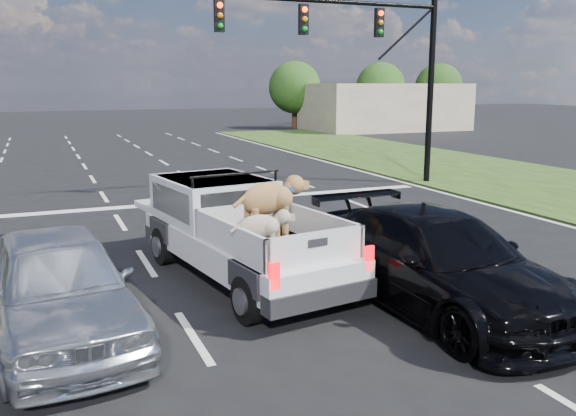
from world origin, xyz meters
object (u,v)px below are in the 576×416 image
silver_sedan (58,286)px  black_coupe (438,261)px  traffic_signal (373,49)px  pickup_truck (237,229)px

silver_sedan → black_coupe: size_ratio=0.86×
traffic_signal → pickup_truck: 11.68m
pickup_truck → black_coupe: pickup_truck is taller
traffic_signal → black_coupe: 12.57m
silver_sedan → black_coupe: silver_sedan is taller
traffic_signal → black_coupe: bearing=-114.8°
traffic_signal → pickup_truck: bearing=-132.8°
pickup_truck → black_coupe: 3.70m
silver_sedan → black_coupe: (5.69, -1.01, -0.01)m
black_coupe → traffic_signal: bearing=62.2°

